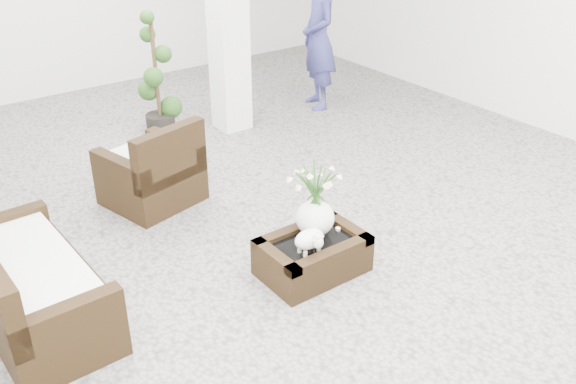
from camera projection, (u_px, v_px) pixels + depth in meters
ground at (282, 246)px, 6.03m from camera, size 11.00×11.00×0.00m
coffee_table at (313, 257)px, 5.58m from camera, size 0.90×0.60×0.31m
sheep_figurine at (309, 241)px, 5.33m from camera, size 0.28×0.23×0.21m
planter_narcissus at (316, 193)px, 5.45m from camera, size 0.44×0.44×0.80m
tealight at (338, 229)px, 5.68m from camera, size 0.04×0.04×0.03m
armchair at (149, 162)px, 6.60m from camera, size 1.02×1.00×0.91m
loveseat at (31, 273)px, 4.89m from camera, size 0.84×1.67×0.88m
topiary at (156, 75)px, 8.09m from camera, size 0.42×0.42×1.58m
shopper at (319, 38)px, 8.89m from camera, size 0.68×0.84×1.98m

